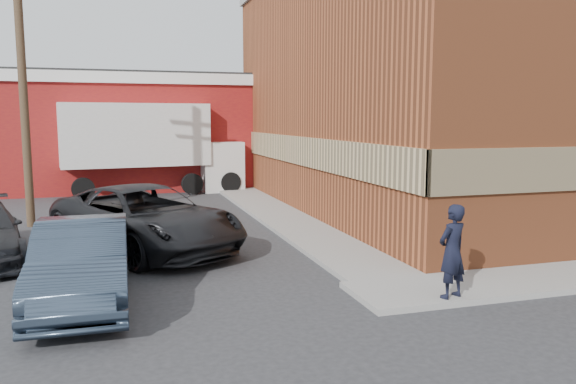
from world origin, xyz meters
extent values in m
plane|color=#28282B|center=(0.00, 0.00, 0.00)|extent=(90.00, 90.00, 0.00)
cube|color=#974926|center=(8.50, 9.00, 4.50)|extent=(14.00, 18.00, 9.00)
cube|color=tan|center=(1.46, 9.00, 2.30)|extent=(0.08, 18.16, 1.00)
cube|color=gray|center=(0.60, 9.00, 0.06)|extent=(1.80, 18.00, 0.12)
cube|color=maroon|center=(-6.00, 20.00, 2.50)|extent=(16.00, 8.00, 5.00)
cube|color=silver|center=(-6.00, 20.00, 5.25)|extent=(16.30, 8.30, 0.50)
cube|color=black|center=(-6.00, 20.00, 5.55)|extent=(16.00, 8.00, 0.10)
cylinder|color=#493724|center=(-7.50, 9.00, 4.50)|extent=(0.26, 0.26, 9.00)
imported|color=black|center=(1.10, -1.55, 1.00)|extent=(0.75, 0.61, 1.76)
imported|color=#2D3B4C|center=(-5.47, 0.50, 0.77)|extent=(1.68, 4.70, 1.54)
imported|color=black|center=(-4.13, 4.52, 0.85)|extent=(5.39, 6.72, 1.70)
cube|color=silver|center=(-4.00, 16.00, 2.72)|extent=(6.64, 3.27, 2.77)
cube|color=#1C6924|center=(-3.85, 14.72, 2.29)|extent=(6.14, 0.72, 0.85)
cube|color=silver|center=(0.13, 16.47, 1.17)|extent=(2.17, 2.55, 2.34)
cylinder|color=black|center=(-6.21, 14.67, 0.48)|extent=(0.99, 0.43, 0.96)
cylinder|color=black|center=(-6.45, 16.79, 0.48)|extent=(0.99, 0.43, 0.96)
cylinder|color=black|center=(-1.55, 15.21, 0.48)|extent=(0.99, 0.43, 0.96)
cylinder|color=black|center=(-1.79, 17.33, 0.48)|extent=(0.99, 0.43, 0.96)
cylinder|color=black|center=(0.25, 15.41, 0.48)|extent=(0.99, 0.43, 0.96)
cylinder|color=black|center=(0.01, 17.53, 0.48)|extent=(0.99, 0.43, 0.96)
camera|label=1|loc=(-4.76, -10.37, 3.44)|focal=35.00mm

